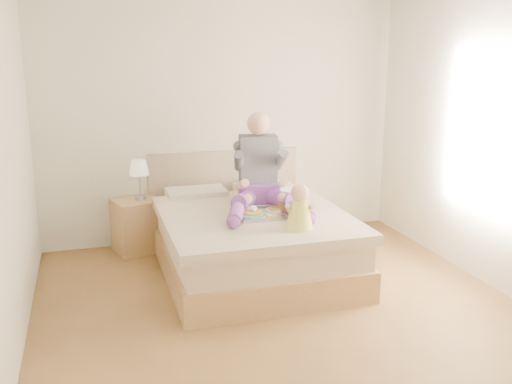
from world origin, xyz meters
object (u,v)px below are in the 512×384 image
object	(u,v)px
nightstand	(138,225)
adult	(261,178)
bed	(248,237)
baby	(299,210)
tray	(263,212)

from	to	relation	value
nightstand	adult	world-z (taller)	adult
bed	adult	xyz separation A→B (m)	(0.15, 0.08, 0.56)
bed	baby	size ratio (longest dim) A/B	5.52
nightstand	baby	xyz separation A→B (m)	(1.25, -1.53, 0.49)
bed	baby	world-z (taller)	baby
adult	baby	size ratio (longest dim) A/B	2.96
tray	bed	bearing A→B (deg)	102.07
adult	baby	world-z (taller)	adult
bed	nightstand	xyz separation A→B (m)	(-1.00, 0.80, -0.04)
bed	tray	size ratio (longest dim) A/B	4.36
bed	tray	xyz separation A→B (m)	(0.06, -0.28, 0.33)
adult	tray	xyz separation A→B (m)	(-0.09, -0.36, -0.24)
bed	tray	world-z (taller)	bed
adult	baby	bearing A→B (deg)	-73.76
nightstand	adult	size ratio (longest dim) A/B	0.48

